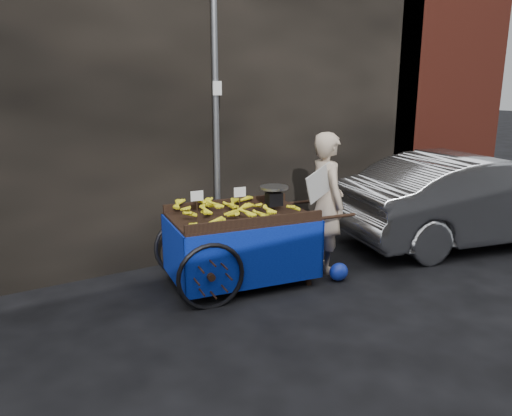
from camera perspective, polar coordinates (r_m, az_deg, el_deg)
ground at (r=5.97m, az=-1.03°, el=-10.33°), size 80.00×80.00×0.00m
building_wall at (r=7.93m, az=-8.46°, el=14.22°), size 13.50×2.00×5.00m
street_pole at (r=6.73m, az=-4.59°, el=10.15°), size 0.12×0.10×4.00m
banana_cart at (r=6.17m, az=-2.24°, el=-1.65°), size 2.49×1.41×1.29m
vendor at (r=6.65m, az=8.10°, el=0.63°), size 0.84×0.76×1.86m
plastic_bag at (r=6.53m, az=9.43°, el=-7.21°), size 0.26×0.21×0.23m
parked_car at (r=8.52m, az=23.71°, el=0.99°), size 4.51×2.40×1.41m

